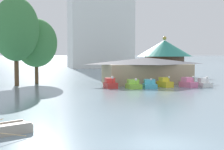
{
  "coord_description": "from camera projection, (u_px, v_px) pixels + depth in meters",
  "views": [
    {
      "loc": [
        -6.38,
        -15.76,
        4.66
      ],
      "look_at": [
        1.67,
        17.46,
        2.48
      ],
      "focal_mm": 52.98,
      "sensor_mm": 36.0,
      "label": 1
    }
  ],
  "objects": [
    {
      "name": "pedal_boat_red",
      "position": [
        110.0,
        84.0,
        45.25
      ],
      "size": [
        1.65,
        2.31,
        1.69
      ],
      "rotation": [
        0.0,
        0.0,
        -1.49
      ],
      "color": "red",
      "rests_on": "ground"
    },
    {
      "name": "shoreline_tree_mid",
      "position": [
        36.0,
        43.0,
        51.96
      ],
      "size": [
        6.58,
        6.58,
        10.24
      ],
      "color": "brown",
      "rests_on": "ground"
    },
    {
      "name": "rowboat_with_rower",
      "position": [
        0.0,
        130.0,
        18.92
      ],
      "size": [
        3.73,
        3.71,
        1.36
      ],
      "rotation": [
        0.0,
        0.0,
        0.47
      ],
      "color": "#ADA393",
      "rests_on": "ground"
    },
    {
      "name": "boathouse",
      "position": [
        146.0,
        70.0,
        51.71
      ],
      "size": [
        13.97,
        7.98,
        4.12
      ],
      "color": "tan",
      "rests_on": "ground"
    },
    {
      "name": "green_roof_pavilion",
      "position": [
        164.0,
        57.0,
        60.41
      ],
      "size": [
        9.98,
        9.98,
        7.88
      ],
      "color": "brown",
      "rests_on": "ground"
    },
    {
      "name": "pedal_boat_white",
      "position": [
        204.0,
        83.0,
        46.91
      ],
      "size": [
        1.58,
        2.48,
        1.57
      ],
      "rotation": [
        0.0,
        0.0,
        -1.63
      ],
      "color": "white",
      "rests_on": "ground"
    },
    {
      "name": "pedal_boat_pink",
      "position": [
        188.0,
        83.0,
        46.54
      ],
      "size": [
        2.04,
        2.73,
        1.64
      ],
      "rotation": [
        0.0,
        0.0,
        -1.3
      ],
      "color": "pink",
      "rests_on": "ground"
    },
    {
      "name": "ground_plane",
      "position": [
        160.0,
        144.0,
        17.09
      ],
      "size": [
        2000.0,
        2000.0,
        0.0
      ],
      "primitive_type": "plane",
      "color": "gray"
    },
    {
      "name": "pedal_boat_yellow",
      "position": [
        165.0,
        83.0,
        46.61
      ],
      "size": [
        1.83,
        2.51,
        1.58
      ],
      "rotation": [
        0.0,
        0.0,
        -1.34
      ],
      "color": "yellow",
      "rests_on": "ground"
    },
    {
      "name": "shoreline_tree_tall_left",
      "position": [
        16.0,
        29.0,
        48.08
      ],
      "size": [
        6.71,
        6.71,
        12.99
      ],
      "color": "brown",
      "rests_on": "ground"
    },
    {
      "name": "pedal_boat_cyan",
      "position": [
        150.0,
        85.0,
        45.26
      ],
      "size": [
        2.1,
        2.72,
        1.42
      ],
      "rotation": [
        0.0,
        0.0,
        -1.75
      ],
      "color": "#4CB7CC",
      "rests_on": "ground"
    },
    {
      "name": "pedal_boat_lime",
      "position": [
        134.0,
        85.0,
        44.69
      ],
      "size": [
        1.73,
        2.38,
        1.45
      ],
      "rotation": [
        0.0,
        0.0,
        -1.56
      ],
      "color": "#8CCC3F",
      "rests_on": "ground"
    },
    {
      "name": "background_building_block",
      "position": [
        100.0,
        27.0,
        112.35
      ],
      "size": [
        20.79,
        16.36,
        27.86
      ],
      "color": "silver",
      "rests_on": "ground"
    }
  ]
}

